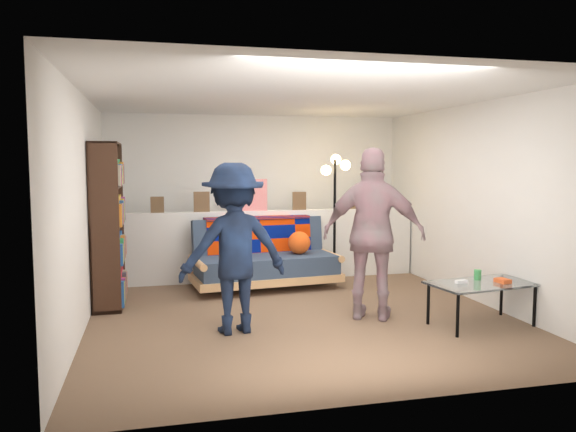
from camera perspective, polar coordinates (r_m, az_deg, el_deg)
The scene contains 10 objects.
ground at distance 6.46m, azimuth 0.84°, elevation -9.65°, with size 5.00×5.00×0.00m, color brown.
room_shell at distance 6.69m, azimuth -0.14°, elevation 5.36°, with size 4.60×5.05×2.45m.
half_wall_ledge at distance 8.08m, azimuth -2.33°, elevation -2.97°, with size 4.45×0.15×1.00m, color silver.
ledge_decor at distance 7.94m, azimuth -3.92°, elevation 1.79°, with size 2.97×0.02×0.45m.
futon_sofa at distance 7.59m, azimuth -2.30°, elevation -4.37°, with size 2.02×1.12×0.83m.
bookshelf at distance 6.93m, azimuth -17.85°, elevation -1.36°, with size 0.32×0.96×1.91m.
coffee_table at distance 6.16m, azimuth 19.12°, elevation -6.68°, with size 1.14×0.73×0.56m.
floor_lamp at distance 7.96m, azimuth 4.83°, elevation 2.50°, with size 0.38×0.33×1.80m.
person_left at distance 5.56m, azimuth -5.53°, elevation -3.28°, with size 1.09×0.62×1.68m, color black.
person_right at distance 6.05m, azimuth 8.68°, elevation -1.83°, with size 1.08×0.45×1.84m, color #BF7C89.
Camera 1 is at (-1.55, -6.04, 1.68)m, focal length 35.00 mm.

